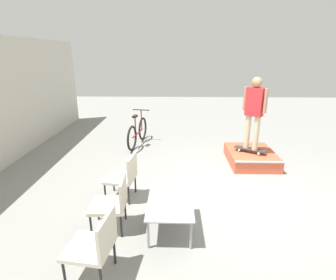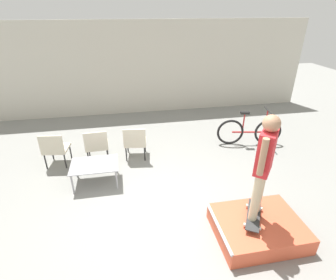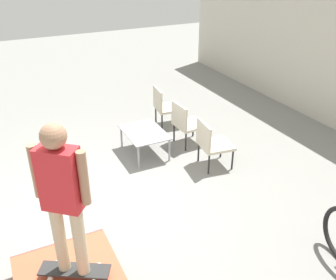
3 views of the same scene
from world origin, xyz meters
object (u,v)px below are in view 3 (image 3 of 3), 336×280
(skateboard_on_ramp, at_px, (75,270))
(patio_chair_right, at_px, (211,142))
(patio_chair_center, at_px, (186,122))
(patio_chair_left, at_px, (165,105))
(coffee_table, at_px, (144,134))
(person_skater, at_px, (62,192))

(skateboard_on_ramp, relative_size, patio_chair_right, 0.88)
(patio_chair_center, bearing_deg, patio_chair_left, -2.95)
(coffee_table, relative_size, patio_chair_right, 1.14)
(skateboard_on_ramp, relative_size, patio_chair_center, 0.88)
(coffee_table, bearing_deg, person_skater, -36.15)
(coffee_table, relative_size, patio_chair_left, 1.14)
(coffee_table, bearing_deg, skateboard_on_ramp, -36.15)
(coffee_table, bearing_deg, patio_chair_right, 43.39)
(patio_chair_left, bearing_deg, patio_chair_right, -172.64)
(person_skater, xyz_separation_m, patio_chair_center, (-2.58, 2.74, -0.92))
(person_skater, distance_m, patio_chair_right, 3.35)
(person_skater, relative_size, patio_chair_center, 2.01)
(person_skater, height_order, patio_chair_right, person_skater)
(patio_chair_left, bearing_deg, person_skater, 149.37)
(patio_chair_left, height_order, patio_chair_right, same)
(skateboard_on_ramp, xyz_separation_m, person_skater, (-0.00, -0.00, 1.01))
(skateboard_on_ramp, bearing_deg, patio_chair_left, 82.35)
(skateboard_on_ramp, height_order, patio_chair_right, patio_chair_right)
(person_skater, height_order, coffee_table, person_skater)
(coffee_table, height_order, patio_chair_right, patio_chair_right)
(person_skater, bearing_deg, skateboard_on_ramp, -23.44)
(skateboard_on_ramp, bearing_deg, person_skater, 146.91)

